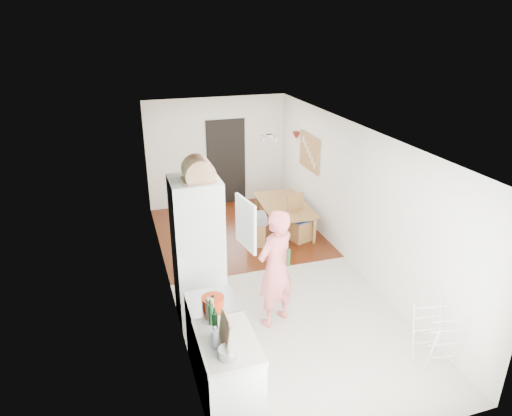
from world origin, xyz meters
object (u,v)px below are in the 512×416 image
person (276,259)px  dining_chair (301,219)px  dining_table (285,219)px  stool (256,234)px  drying_rack (435,339)px

person → dining_chair: bearing=-146.0°
person → dining_table: (1.26, 2.86, -0.78)m
person → stool: 2.57m
dining_chair → drying_rack: 3.81m
dining_table → stool: bearing=123.3°
dining_chair → drying_rack: bearing=-103.6°
dining_chair → stool: (-0.90, 0.07, -0.23)m
drying_rack → dining_table: bearing=103.3°
dining_table → drying_rack: size_ratio=1.75×
person → stool: size_ratio=4.42×
stool → person: bearing=-101.1°
stool → drying_rack: 4.03m
dining_chair → drying_rack: size_ratio=1.14×
dining_chair → drying_rack: (0.22, -3.80, -0.06)m
person → drying_rack: bearing=111.8°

